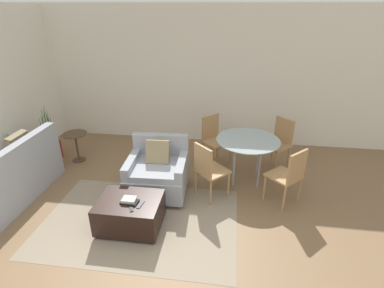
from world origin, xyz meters
The scene contains 16 objects.
ground_plane centered at (0.00, 0.00, 0.00)m, with size 20.00×20.00×0.00m, color brown.
wall_back centered at (0.00, 3.62, 1.38)m, with size 12.00×0.06×2.75m.
area_rug centered at (-0.20, 0.75, 0.00)m, with size 2.66×1.80×0.01m.
couch centered at (-2.33, 0.89, 0.32)m, with size 0.89×2.01×0.94m.
armchair centered at (-0.11, 1.51, 0.34)m, with size 0.93×0.91×0.85m.
ottoman centered at (-0.28, 0.64, 0.23)m, with size 0.82×0.64×0.42m.
book_stack centered at (-0.26, 0.60, 0.45)m, with size 0.23×0.17×0.06m.
tv_remote_primary centered at (-0.20, 0.49, 0.43)m, with size 0.11×0.17×0.01m.
tv_remote_secondary centered at (-0.10, 0.57, 0.43)m, with size 0.07×0.17×0.01m.
potted_plant centered at (-2.42, 2.34, 0.25)m, with size 0.38×0.38×1.10m.
side_table centered at (-1.87, 2.31, 0.39)m, with size 0.44×0.44×0.56m.
dining_table centered at (1.27, 2.04, 0.66)m, with size 1.02×1.02×0.75m.
dining_chair_near_left centered at (0.68, 1.45, 0.52)m, with size 0.59×0.59×0.90m.
dining_chair_near_right centered at (1.85, 1.45, 0.52)m, with size 0.59×0.59×0.90m.
dining_chair_far_left centered at (0.68, 2.63, 0.52)m, with size 0.59×0.59×0.90m.
dining_chair_far_right centered at (1.85, 2.63, 0.52)m, with size 0.59×0.59×0.90m.
Camera 1 is at (0.97, -2.42, 2.74)m, focal length 28.00 mm.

